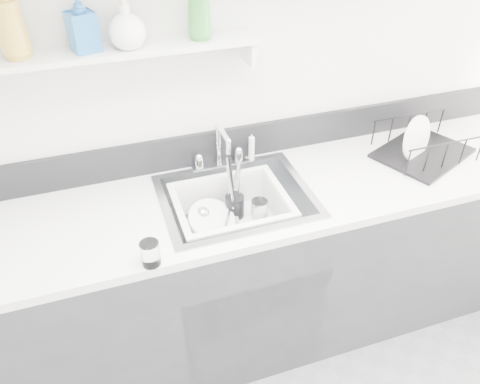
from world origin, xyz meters
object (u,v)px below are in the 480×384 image
object	(u,v)px
sink	(236,213)
dish_rack	(425,140)
wash_tub	(231,215)
counter_run	(237,272)

from	to	relation	value
sink	dish_rack	distance (m)	0.98
dish_rack	sink	bearing A→B (deg)	158.55
sink	wash_tub	size ratio (longest dim) A/B	1.34
counter_run	wash_tub	distance (m)	0.39
sink	dish_rack	bearing A→B (deg)	2.14
sink	counter_run	bearing A→B (deg)	0.00
sink	wash_tub	world-z (taller)	wash_tub
counter_run	sink	world-z (taller)	sink
sink	dish_rack	world-z (taller)	dish_rack
sink	wash_tub	bearing A→B (deg)	-144.62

